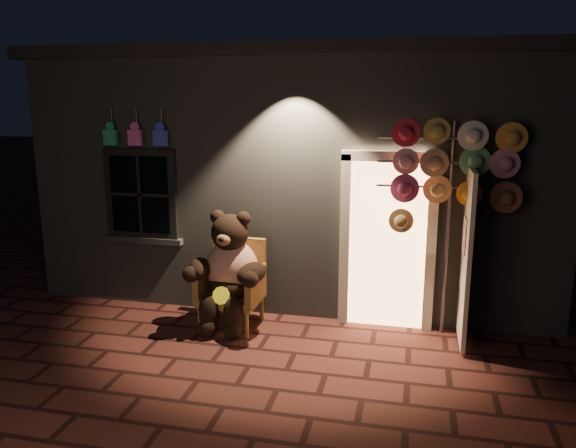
% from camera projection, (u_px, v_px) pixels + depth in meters
% --- Properties ---
extents(ground, '(60.00, 60.00, 0.00)m').
position_uv_depth(ground, '(249.00, 366.00, 6.01)').
color(ground, '#5B2823').
rests_on(ground, ground).
extents(shop_building, '(7.30, 5.95, 3.51)m').
position_uv_depth(shop_building, '(316.00, 162.00, 9.41)').
color(shop_building, slate).
rests_on(shop_building, ground).
extents(wicker_armchair, '(0.78, 0.71, 1.08)m').
position_uv_depth(wicker_armchair, '(233.00, 283.00, 7.01)').
color(wicker_armchair, '#A88641').
rests_on(wicker_armchair, ground).
extents(teddy_bear, '(1.07, 0.84, 1.47)m').
position_uv_depth(teddy_bear, '(229.00, 271.00, 6.84)').
color(teddy_bear, red).
rests_on(teddy_bear, ground).
extents(hat_rack, '(1.59, 0.22, 2.57)m').
position_uv_depth(hat_rack, '(449.00, 170.00, 6.34)').
color(hat_rack, '#59595E').
rests_on(hat_rack, ground).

